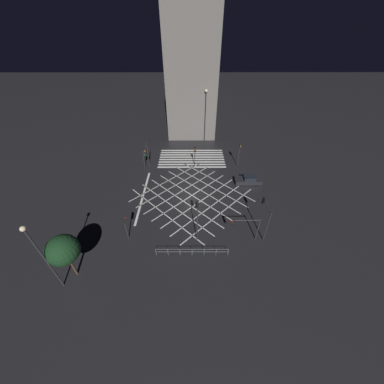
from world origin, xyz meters
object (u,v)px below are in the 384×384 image
traffic_light_median_south (195,152)px  traffic_light_sw_cross (240,150)px  traffic_light_median_north (197,213)px  traffic_light_nw_cross (265,211)px  traffic_light_se_main (144,156)px  traffic_light_ne_main (125,223)px  street_lamp_west (206,106)px  street_lamp_east (39,251)px  waiting_car (248,180)px  traffic_light_nw_main (243,225)px  street_tree_near (63,250)px  traffic_light_se_cross (146,152)px

traffic_light_median_south → traffic_light_sw_cross: bearing=90.5°
traffic_light_median_north → traffic_light_nw_cross: (-7.81, -0.13, 0.24)m
traffic_light_se_main → traffic_light_ne_main: traffic_light_ne_main is taller
traffic_light_sw_cross → street_lamp_west: street_lamp_west is taller
traffic_light_nw_cross → street_lamp_east: street_lamp_east is taller
traffic_light_se_main → traffic_light_median_north: traffic_light_median_north is taller
traffic_light_se_main → waiting_car: 17.79m
traffic_light_se_main → street_lamp_west: bearing=44.8°
traffic_light_nw_main → street_tree_near: 18.17m
traffic_light_ne_main → traffic_light_nw_cross: (-15.85, -1.19, 0.67)m
traffic_light_se_main → traffic_light_ne_main: bearing=-87.5°
traffic_light_median_north → street_tree_near: 13.60m
traffic_light_nw_main → street_tree_near: (17.55, 4.45, 1.50)m
traffic_light_se_cross → traffic_light_nw_cross: 21.42m
traffic_light_median_south → traffic_light_ne_main: size_ratio=1.01×
traffic_light_sw_cross → street_lamp_west: 12.25m
traffic_light_ne_main → traffic_light_sw_cross: traffic_light_sw_cross is taller
traffic_light_median_north → street_lamp_west: size_ratio=0.40×
traffic_light_ne_main → street_lamp_east: size_ratio=0.44×
street_lamp_east → street_lamp_west: street_lamp_west is taller
traffic_light_nw_cross → street_tree_near: bearing=105.8°
traffic_light_median_north → street_lamp_west: (-2.19, -25.50, 4.36)m
traffic_light_nw_cross → street_lamp_east: bearing=108.3°
traffic_light_se_main → street_lamp_east: bearing=-101.8°
traffic_light_se_main → traffic_light_nw_cross: traffic_light_nw_cross is taller
traffic_light_median_south → traffic_light_se_cross: bearing=-83.6°
traffic_light_nw_cross → street_tree_near: size_ratio=0.83×
traffic_light_median_north → traffic_light_median_south: bearing=0.1°
street_lamp_west → traffic_light_se_main: bearing=44.8°
traffic_light_se_main → waiting_car: (-17.08, 4.63, -1.76)m
traffic_light_sw_cross → traffic_light_ne_main: bearing=-43.5°
traffic_light_nw_cross → street_lamp_west: size_ratio=0.43×
traffic_light_sw_cross → street_lamp_west: size_ratio=0.41×
traffic_light_median_north → traffic_light_sw_cross: bearing=-26.3°
waiting_car → street_tree_near: bearing=37.0°
street_lamp_west → street_tree_near: 34.51m
street_tree_near → traffic_light_se_cross: bearing=-101.9°
traffic_light_ne_main → traffic_light_se_cross: 15.52m
traffic_light_se_main → traffic_light_ne_main: (-0.68, 15.73, 0.24)m
traffic_light_nw_cross → waiting_car: bearing=-3.2°
traffic_light_median_south → traffic_light_nw_main: bearing=17.5°
traffic_light_median_north → traffic_light_sw_cross: size_ratio=0.97×
traffic_light_se_cross → traffic_light_median_south: bearing=96.4°
traffic_light_se_main → street_tree_near: 20.64m
traffic_light_nw_main → traffic_light_median_north: 5.34m
street_tree_near → traffic_light_nw_main: bearing=-165.8°
traffic_light_se_cross → traffic_light_sw_cross: bearing=93.6°
traffic_light_se_main → traffic_light_nw_cross: size_ratio=0.75×
traffic_light_median_south → waiting_car: bearing=57.7°
traffic_light_median_north → street_lamp_west: 25.96m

